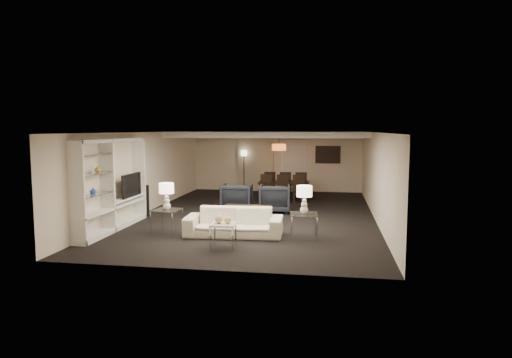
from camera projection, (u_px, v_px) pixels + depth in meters
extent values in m
plane|color=black|center=(256.00, 215.00, 13.82)|extent=(11.00, 11.00, 0.00)
cube|color=silver|center=(256.00, 132.00, 13.55)|extent=(7.00, 11.00, 0.02)
cube|color=beige|center=(277.00, 161.00, 19.08)|extent=(7.00, 0.02, 2.50)
cube|color=beige|center=(208.00, 203.00, 8.29)|extent=(7.00, 0.02, 2.50)
cube|color=beige|center=(146.00, 172.00, 14.24)|extent=(0.02, 11.00, 2.50)
cube|color=beige|center=(376.00, 176.00, 13.13)|extent=(0.02, 11.00, 2.50)
cube|color=silver|center=(271.00, 134.00, 16.99)|extent=(7.00, 4.00, 0.20)
cube|color=beige|center=(256.00, 162.00, 19.15)|extent=(1.50, 0.12, 2.40)
cube|color=silver|center=(294.00, 166.00, 18.96)|extent=(0.90, 0.05, 2.10)
cube|color=#142D38|center=(328.00, 155.00, 18.67)|extent=(0.95, 0.04, 0.65)
cylinder|color=#D8591E|center=(279.00, 147.00, 17.00)|extent=(0.52, 0.52, 0.24)
imported|color=beige|center=(234.00, 222.00, 11.08)|extent=(2.39, 1.04, 0.69)
imported|color=black|center=(237.00, 198.00, 14.40)|extent=(0.99, 1.02, 0.87)
imported|color=black|center=(275.00, 199.00, 14.21)|extent=(1.02, 1.04, 0.87)
sphere|color=tan|center=(219.00, 219.00, 9.99)|extent=(0.17, 0.17, 0.17)
sphere|color=#E1C077|center=(228.00, 220.00, 9.96)|extent=(0.15, 0.15, 0.15)
imported|color=black|center=(128.00, 185.00, 12.49)|extent=(1.11, 0.15, 0.64)
imported|color=#294BB2|center=(93.00, 191.00, 10.72)|extent=(0.16, 0.16, 0.17)
imported|color=#B38B3B|center=(98.00, 169.00, 10.92)|extent=(0.16, 0.16, 0.17)
cube|color=black|center=(147.00, 201.00, 13.61)|extent=(0.12, 0.12, 0.94)
imported|color=black|center=(284.00, 191.00, 16.86)|extent=(1.90, 1.11, 0.66)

